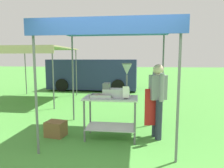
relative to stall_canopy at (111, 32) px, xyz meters
The scene contains 10 objects.
ground_plane 5.12m from the stall_canopy, 88.29° to the left, with size 70.00×70.00×0.00m, color #478E38.
stall_canopy is the anchor object (origin of this frame).
donut_cart 1.64m from the stall_canopy, 90.00° to the right, with size 1.14×0.64×0.91m.
donut_tray 1.38m from the stall_canopy, 134.19° to the right, with size 0.46×0.28×0.07m.
donut_fryer 1.16m from the stall_canopy, 28.18° to the right, with size 0.61×0.28×0.72m.
menu_sign 1.33m from the stall_canopy, 37.85° to the right, with size 0.13×0.05×0.26m.
vendor 1.70m from the stall_canopy, ahead, with size 0.47×0.53×1.61m.
supply_crate 2.46m from the stall_canopy, behind, with size 0.47×0.40×0.34m.
van_navy 7.29m from the stall_canopy, 105.48° to the left, with size 4.84×2.17×1.69m.
neighbour_tent 5.02m from the stall_canopy, 135.18° to the left, with size 2.73×2.85×2.18m.
Camera 1 is at (0.42, -2.90, 1.72)m, focal length 32.59 mm.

